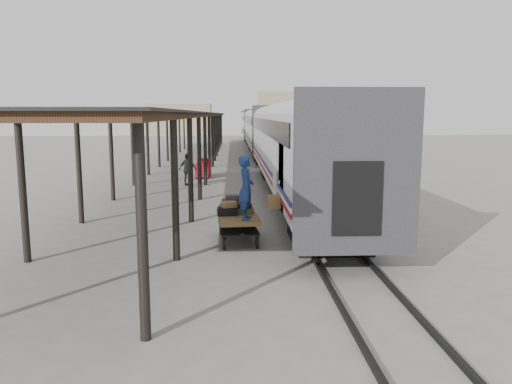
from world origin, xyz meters
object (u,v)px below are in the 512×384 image
object	(u,v)px
porter	(246,188)
pedestrian	(188,170)
luggage_tug	(203,169)
baggage_cart	(238,221)

from	to	relation	value
porter	pedestrian	size ratio (longest dim) A/B	1.05
luggage_tug	porter	size ratio (longest dim) A/B	0.74
porter	baggage_cart	bearing A→B (deg)	24.76
porter	pedestrian	world-z (taller)	porter
baggage_cart	luggage_tug	world-z (taller)	luggage_tug
luggage_tug	pedestrian	size ratio (longest dim) A/B	0.77
baggage_cart	porter	bearing A→B (deg)	-73.59
baggage_cart	porter	size ratio (longest dim) A/B	1.28
baggage_cart	pedestrian	xyz separation A→B (m)	(-2.72, 12.72, 0.28)
luggage_tug	porter	world-z (taller)	porter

